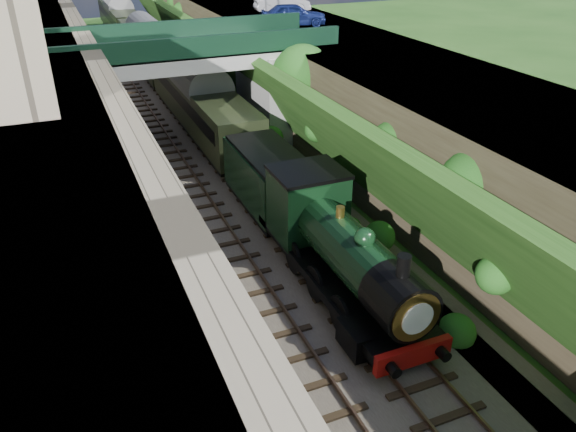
{
  "coord_description": "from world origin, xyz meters",
  "views": [
    {
      "loc": [
        -7.49,
        -9.37,
        12.91
      ],
      "look_at": [
        0.0,
        8.46,
        2.57
      ],
      "focal_mm": 35.0,
      "sensor_mm": 36.0,
      "label": 1
    }
  ],
  "objects_px": {
    "tree": "(303,78)",
    "car_silver": "(282,3)",
    "locomotive": "(340,252)",
    "tender": "(269,182)",
    "car_blue": "(293,15)",
    "road_bridge": "(204,81)"
  },
  "relations": [
    {
      "from": "tree",
      "to": "car_blue",
      "type": "xyz_separation_m",
      "value": [
        2.53,
        7.34,
        2.37
      ]
    },
    {
      "from": "car_blue",
      "to": "tree",
      "type": "bearing_deg",
      "value": 174.48
    },
    {
      "from": "road_bridge",
      "to": "tree",
      "type": "xyz_separation_m",
      "value": [
        4.97,
        -3.72,
        0.57
      ]
    },
    {
      "from": "car_silver",
      "to": "locomotive",
      "type": "relative_size",
      "value": 0.42
    },
    {
      "from": "tree",
      "to": "locomotive",
      "type": "height_order",
      "value": "tree"
    },
    {
      "from": "tree",
      "to": "car_silver",
      "type": "bearing_deg",
      "value": 72.62
    },
    {
      "from": "tree",
      "to": "tender",
      "type": "relative_size",
      "value": 1.1
    },
    {
      "from": "car_blue",
      "to": "car_silver",
      "type": "height_order",
      "value": "car_blue"
    },
    {
      "from": "tree",
      "to": "tender",
      "type": "xyz_separation_m",
      "value": [
        -4.71,
        -6.64,
        -3.03
      ]
    },
    {
      "from": "car_blue",
      "to": "car_silver",
      "type": "bearing_deg",
      "value": -1.93
    },
    {
      "from": "locomotive",
      "to": "tree",
      "type": "bearing_deg",
      "value": 71.4
    },
    {
      "from": "locomotive",
      "to": "car_blue",
      "type": "bearing_deg",
      "value": 71.26
    },
    {
      "from": "road_bridge",
      "to": "tree",
      "type": "bearing_deg",
      "value": -36.85
    },
    {
      "from": "car_blue",
      "to": "tender",
      "type": "height_order",
      "value": "car_blue"
    },
    {
      "from": "car_silver",
      "to": "locomotive",
      "type": "height_order",
      "value": "car_silver"
    },
    {
      "from": "tree",
      "to": "car_blue",
      "type": "distance_m",
      "value": 8.12
    },
    {
      "from": "road_bridge",
      "to": "car_blue",
      "type": "relative_size",
      "value": 3.58
    },
    {
      "from": "tree",
      "to": "tender",
      "type": "height_order",
      "value": "tree"
    },
    {
      "from": "road_bridge",
      "to": "car_blue",
      "type": "xyz_separation_m",
      "value": [
        7.5,
        3.62,
        2.94
      ]
    },
    {
      "from": "car_blue",
      "to": "road_bridge",
      "type": "bearing_deg",
      "value": 129.23
    },
    {
      "from": "road_bridge",
      "to": "car_silver",
      "type": "relative_size",
      "value": 3.69
    },
    {
      "from": "car_blue",
      "to": "tender",
      "type": "xyz_separation_m",
      "value": [
        -7.24,
        -13.98,
        -5.39
      ]
    }
  ]
}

